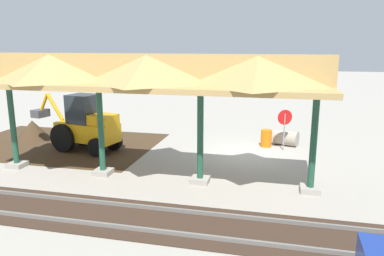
# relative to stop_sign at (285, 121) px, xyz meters

# --- Properties ---
(ground_plane) EXTENTS (120.00, 120.00, 0.00)m
(ground_plane) POSITION_rel_stop_sign_xyz_m (1.76, 0.99, -1.48)
(ground_plane) COLOR #9E998E
(dirt_work_zone) EXTENTS (10.20, 7.00, 0.01)m
(dirt_work_zone) POSITION_rel_stop_sign_xyz_m (11.66, 1.58, -1.48)
(dirt_work_zone) COLOR #42301E
(dirt_work_zone) RESTS_ON ground
(platform_canopy) EXTENTS (13.46, 3.20, 4.90)m
(platform_canopy) POSITION_rel_stop_sign_xyz_m (5.19, 5.38, 2.69)
(platform_canopy) COLOR #9E998E
(platform_canopy) RESTS_ON ground
(rail_tracks) EXTENTS (60.00, 2.58, 0.15)m
(rail_tracks) POSITION_rel_stop_sign_xyz_m (1.76, 8.88, -1.45)
(rail_tracks) COLOR slate
(rail_tracks) RESTS_ON ground
(stop_sign) EXTENTS (0.70, 0.35, 2.07)m
(stop_sign) POSITION_rel_stop_sign_xyz_m (0.00, 0.00, 0.00)
(stop_sign) COLOR gray
(stop_sign) RESTS_ON ground
(backhoe) EXTENTS (5.15, 2.31, 2.82)m
(backhoe) POSITION_rel_stop_sign_xyz_m (9.70, 2.27, -0.21)
(backhoe) COLOR orange
(backhoe) RESTS_ON ground
(dirt_mound) EXTENTS (3.77, 3.77, 2.12)m
(dirt_mound) POSITION_rel_stop_sign_xyz_m (13.76, 0.87, -1.48)
(dirt_mound) COLOR #42301E
(dirt_mound) RESTS_ON ground
(concrete_pipe) EXTENTS (1.39, 1.12, 0.80)m
(concrete_pipe) POSITION_rel_stop_sign_xyz_m (-0.13, -1.00, -1.08)
(concrete_pipe) COLOR #9E9384
(concrete_pipe) RESTS_ON ground
(traffic_barrel) EXTENTS (0.56, 0.56, 0.90)m
(traffic_barrel) POSITION_rel_stop_sign_xyz_m (0.88, -0.47, -1.03)
(traffic_barrel) COLOR orange
(traffic_barrel) RESTS_ON ground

